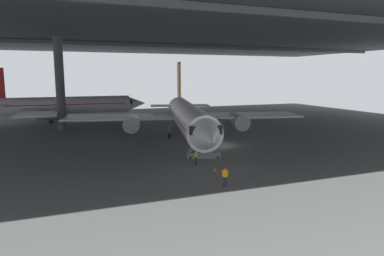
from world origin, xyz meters
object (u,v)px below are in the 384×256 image
object	(u,v)px
airplane_main	(188,117)
traffic_cone_orange	(215,169)
crew_worker_by_stairs	(196,156)
airplane_distant	(61,105)
boarding_stairs	(204,151)
crew_worker_near_nose	(225,175)

from	to	relation	value
airplane_main	traffic_cone_orange	world-z (taller)	airplane_main
crew_worker_by_stairs	airplane_distant	bearing A→B (deg)	107.74
boarding_stairs	airplane_distant	world-z (taller)	airplane_distant
boarding_stairs	crew_worker_by_stairs	size ratio (longest dim) A/B	2.71
crew_worker_near_nose	airplane_distant	world-z (taller)	airplane_distant
boarding_stairs	crew_worker_near_nose	world-z (taller)	boarding_stairs
airplane_distant	crew_worker_near_nose	bearing A→B (deg)	-75.18
crew_worker_near_nose	traffic_cone_orange	world-z (taller)	crew_worker_near_nose
crew_worker_near_nose	crew_worker_by_stairs	bearing A→B (deg)	87.64
crew_worker_by_stairs	airplane_distant	xyz separation A→B (m)	(-13.38, 41.83, 2.35)
crew_worker_near_nose	boarding_stairs	bearing A→B (deg)	77.11
boarding_stairs	crew_worker_near_nose	distance (m)	10.60
crew_worker_near_nose	airplane_distant	bearing A→B (deg)	104.82
airplane_distant	crew_worker_by_stairs	bearing A→B (deg)	-72.26
crew_worker_by_stairs	crew_worker_near_nose	bearing A→B (deg)	-92.36
airplane_main	airplane_distant	world-z (taller)	airplane_main
airplane_main	boarding_stairs	bearing A→B (deg)	-99.85
crew_worker_by_stairs	airplane_distant	distance (m)	43.98
crew_worker_near_nose	crew_worker_by_stairs	size ratio (longest dim) A/B	0.98
airplane_main	crew_worker_by_stairs	xyz separation A→B (m)	(-3.86, -13.17, -2.51)
airplane_main	airplane_distant	bearing A→B (deg)	121.02
airplane_main	crew_worker_near_nose	world-z (taller)	airplane_main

